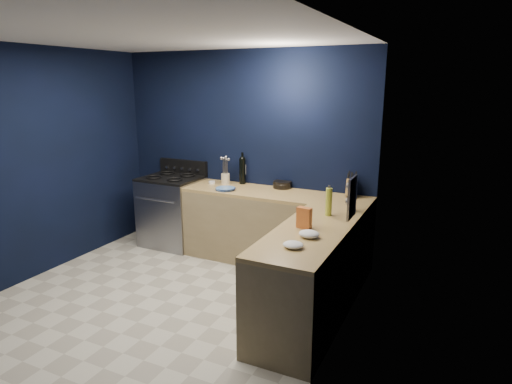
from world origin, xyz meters
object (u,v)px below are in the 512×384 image
Objects in this scene: gas_range at (173,212)px; crouton_bag at (304,218)px; plate_stack at (225,189)px; utensil_crock at (225,179)px; knife_block at (351,188)px.

crouton_bag is (2.29, -1.09, 0.54)m from gas_range.
utensil_crock is (-0.16, 0.29, 0.05)m from plate_stack.
utensil_crock is 1.64m from knife_block.
utensil_crock reaches higher than gas_range.
knife_block reaches higher than plate_stack.
plate_stack is 1.74× the size of utensil_crock.
utensil_crock reaches higher than plate_stack.
crouton_bag is at bearing -25.49° from gas_range.
crouton_bag is at bearing -100.08° from knife_block.
crouton_bag reaches higher than utensil_crock.
knife_block is at bearing 94.77° from crouton_bag.
crouton_bag is at bearing -34.95° from plate_stack.
gas_range is 4.70× the size of crouton_bag.
plate_stack is 1.53m from knife_block.
plate_stack reaches higher than gas_range.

